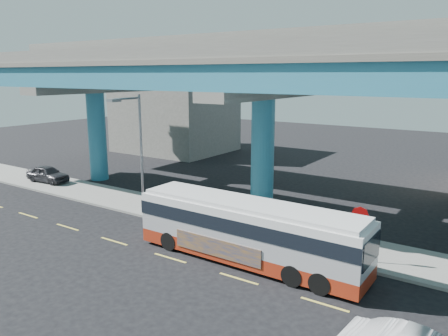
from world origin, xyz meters
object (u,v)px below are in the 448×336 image
Objects in this scene: stop_sign at (359,222)px; transit_bus at (248,229)px; street_lamp at (134,138)px; parked_car at (48,174)px.

transit_bus is at bearing -136.66° from stop_sign.
stop_sign is (13.82, 0.73, -2.94)m from street_lamp.
parked_car is (-21.72, 4.03, -0.82)m from transit_bus.
stop_sign reaches higher than parked_car.
parked_car is 1.48× the size of stop_sign.
transit_bus is at bearing -11.58° from street_lamp.
street_lamp is at bearing 169.10° from transit_bus.
street_lamp is (12.39, -2.12, 4.25)m from parked_car.
street_lamp reaches higher than stop_sign.
parked_car is 13.27m from street_lamp.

